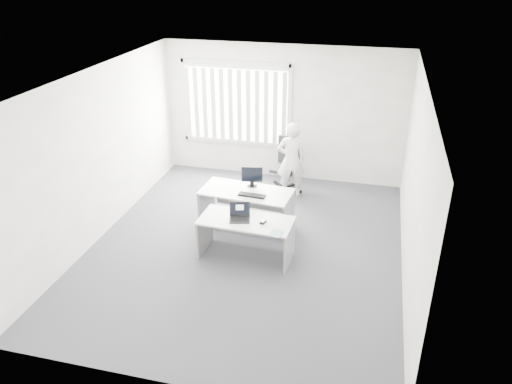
% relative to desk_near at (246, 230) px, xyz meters
% --- Properties ---
extents(ground, '(6.00, 6.00, 0.00)m').
position_rel_desk_near_xyz_m(ground, '(-0.07, 0.25, -0.48)').
color(ground, '#49494F').
rests_on(ground, ground).
extents(wall_back, '(5.00, 0.02, 2.80)m').
position_rel_desk_near_xyz_m(wall_back, '(-0.07, 3.25, 0.92)').
color(wall_back, white).
rests_on(wall_back, ground).
extents(wall_front, '(5.00, 0.02, 2.80)m').
position_rel_desk_near_xyz_m(wall_front, '(-0.07, -2.75, 0.92)').
color(wall_front, white).
rests_on(wall_front, ground).
extents(wall_left, '(0.02, 6.00, 2.80)m').
position_rel_desk_near_xyz_m(wall_left, '(-2.57, 0.25, 0.92)').
color(wall_left, white).
rests_on(wall_left, ground).
extents(wall_right, '(0.02, 6.00, 2.80)m').
position_rel_desk_near_xyz_m(wall_right, '(2.43, 0.25, 0.92)').
color(wall_right, white).
rests_on(wall_right, ground).
extents(ceiling, '(5.00, 6.00, 0.02)m').
position_rel_desk_near_xyz_m(ceiling, '(-0.07, 0.25, 2.32)').
color(ceiling, white).
rests_on(ceiling, wall_back).
extents(window, '(2.32, 0.06, 1.76)m').
position_rel_desk_near_xyz_m(window, '(-1.07, 3.21, 1.07)').
color(window, silver).
rests_on(window, wall_back).
extents(blinds, '(2.20, 0.10, 1.50)m').
position_rel_desk_near_xyz_m(blinds, '(-1.07, 3.15, 1.04)').
color(blinds, silver).
rests_on(blinds, wall_back).
extents(desk_near, '(1.48, 0.75, 0.66)m').
position_rel_desk_near_xyz_m(desk_near, '(0.00, 0.00, 0.00)').
color(desk_near, silver).
rests_on(desk_near, ground).
extents(desk_far, '(1.61, 0.86, 0.71)m').
position_rel_desk_near_xyz_m(desk_far, '(-0.23, 0.90, 0.03)').
color(desk_far, silver).
rests_on(desk_far, ground).
extents(office_chair, '(0.72, 0.72, 1.09)m').
position_rel_desk_near_xyz_m(office_chair, '(0.14, 2.59, -0.14)').
color(office_chair, black).
rests_on(office_chair, ground).
extents(person, '(0.64, 0.50, 1.53)m').
position_rel_desk_near_xyz_m(person, '(0.29, 2.33, 0.29)').
color(person, silver).
rests_on(person, ground).
extents(laptop, '(0.37, 0.35, 0.25)m').
position_rel_desk_near_xyz_m(laptop, '(-0.09, -0.04, 0.31)').
color(laptop, black).
rests_on(laptop, desk_near).
extents(paper_sheet, '(0.32, 0.25, 0.00)m').
position_rel_desk_near_xyz_m(paper_sheet, '(0.39, -0.11, 0.19)').
color(paper_sheet, white).
rests_on(paper_sheet, desk_near).
extents(mouse, '(0.09, 0.13, 0.05)m').
position_rel_desk_near_xyz_m(mouse, '(0.28, -0.04, 0.21)').
color(mouse, '#AFAFB1').
rests_on(mouse, paper_sheet).
extents(booklet, '(0.20, 0.26, 0.01)m').
position_rel_desk_near_xyz_m(booklet, '(0.54, -0.29, 0.19)').
color(booklet, white).
rests_on(booklet, desk_near).
extents(keyboard, '(0.47, 0.19, 0.02)m').
position_rel_desk_near_xyz_m(keyboard, '(-0.09, 0.74, 0.24)').
color(keyboard, black).
rests_on(keyboard, desk_far).
extents(monitor, '(0.38, 0.18, 0.37)m').
position_rel_desk_near_xyz_m(monitor, '(-0.18, 1.10, 0.42)').
color(monitor, black).
rests_on(monitor, desk_far).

